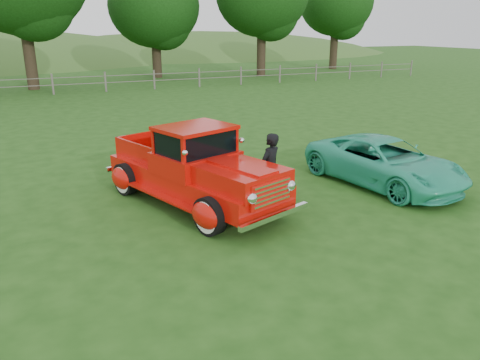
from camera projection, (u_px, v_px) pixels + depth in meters
name	position (u px, v px, depth m)	size (l,w,h in m)	color
ground	(278.00, 225.00, 9.39)	(140.00, 140.00, 0.00)	#1D4612
distant_hills	(32.00, 94.00, 60.86)	(116.00, 60.00, 18.00)	#355D22
fence_line	(105.00, 82.00, 28.30)	(48.00, 0.12, 1.20)	#655E55
tree_near_east	(154.00, 6.00, 34.85)	(6.80, 6.80, 8.33)	black
tree_far_east	(337.00, 2.00, 42.08)	(6.60, 6.60, 8.86)	black
red_pickup	(194.00, 169.00, 10.30)	(3.36, 5.28, 1.78)	black
teal_sedan	(384.00, 162.00, 11.63)	(1.93, 4.19, 1.16)	#2EB991
man	(270.00, 168.00, 10.36)	(0.58, 0.38, 1.59)	black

